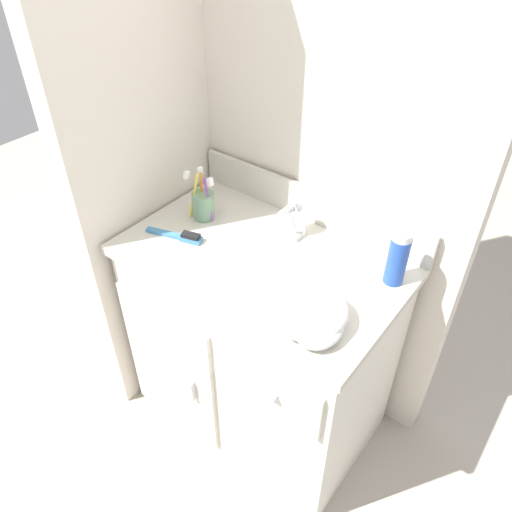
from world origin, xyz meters
TOP-DOWN VIEW (x-y plane):
  - ground_plane at (0.00, 0.00)m, footprint 6.00×6.00m
  - wall_back at (0.00, 0.32)m, footprint 1.05×0.08m
  - wall_left at (-0.49, 0.00)m, footprint 0.08×0.62m
  - vanity at (-0.00, -0.00)m, footprint 0.87×0.56m
  - backsplash at (0.00, 0.26)m, footprint 0.87×0.02m
  - sink_faucet at (0.00, 0.15)m, footprint 0.09×0.09m
  - toothbrush_cup at (-0.28, 0.05)m, footprint 0.09×0.08m
  - soap_dispenser at (0.01, 0.17)m, footprint 0.06×0.06m
  - shaving_cream_can at (0.37, 0.14)m, footprint 0.06×0.06m
  - hairbrush at (-0.26, -0.08)m, footprint 0.20×0.08m
  - hand_towel at (0.28, -0.15)m, footprint 0.20×0.21m

SIDE VIEW (x-z plane):
  - ground_plane at x=0.00m, z-range 0.00..0.00m
  - vanity at x=0.00m, z-range 0.02..0.81m
  - hairbrush at x=-0.26m, z-range 0.79..0.81m
  - hand_towel at x=0.28m, z-range 0.79..0.87m
  - sink_faucet at x=0.00m, z-range 0.77..0.91m
  - soap_dispenser at x=0.01m, z-range 0.78..0.90m
  - toothbrush_cup at x=-0.28m, z-range 0.75..0.93m
  - backsplash at x=0.00m, z-range 0.79..0.91m
  - shaving_cream_can at x=0.37m, z-range 0.79..0.96m
  - wall_back at x=0.00m, z-range 0.00..2.20m
  - wall_left at x=-0.49m, z-range 0.00..2.20m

